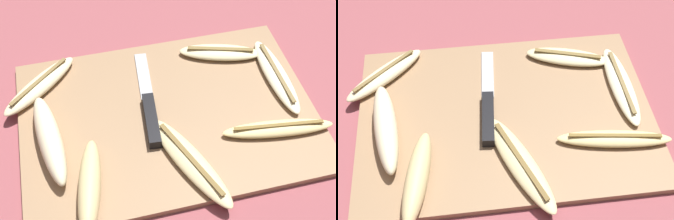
{
  "view_description": "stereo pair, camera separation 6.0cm",
  "coord_description": "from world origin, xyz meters",
  "views": [
    {
      "loc": [
        -0.12,
        -0.5,
        0.63
      ],
      "look_at": [
        0.0,
        0.0,
        0.02
      ],
      "focal_mm": 50.0,
      "sensor_mm": 36.0,
      "label": 1
    },
    {
      "loc": [
        -0.06,
        -0.51,
        0.63
      ],
      "look_at": [
        0.0,
        0.0,
        0.02
      ],
      "focal_mm": 50.0,
      "sensor_mm": 36.0,
      "label": 2
    }
  ],
  "objects": [
    {
      "name": "banana_cream_curved",
      "position": [
        -0.21,
        0.11,
        0.02
      ],
      "size": [
        0.15,
        0.14,
        0.02
      ],
      "rotation": [
        0.0,
        0.0,
        5.45
      ],
      "color": "beige",
      "rests_on": "cutting_board"
    },
    {
      "name": "banana_soft_right",
      "position": [
        0.13,
        0.12,
        0.02
      ],
      "size": [
        0.16,
        0.09,
        0.02
      ],
      "rotation": [
        0.0,
        0.0,
        1.29
      ],
      "color": "beige",
      "rests_on": "cutting_board"
    },
    {
      "name": "banana_mellow_near",
      "position": [
        0.01,
        -0.11,
        0.02
      ],
      "size": [
        0.11,
        0.2,
        0.02
      ],
      "rotation": [
        0.0,
        0.0,
        0.38
      ],
      "color": "beige",
      "rests_on": "cutting_board"
    },
    {
      "name": "banana_golden_short",
      "position": [
        0.17,
        -0.08,
        0.02
      ],
      "size": [
        0.19,
        0.06,
        0.02
      ],
      "rotation": [
        0.0,
        0.0,
        4.58
      ],
      "color": "#EDD689",
      "rests_on": "cutting_board"
    },
    {
      "name": "banana_spotted_left",
      "position": [
        -0.15,
        -0.12,
        0.03
      ],
      "size": [
        0.06,
        0.17,
        0.03
      ],
      "rotation": [
        0.0,
        0.0,
        2.97
      ],
      "color": "#DBC684",
      "rests_on": "cutting_board"
    },
    {
      "name": "knife",
      "position": [
        -0.03,
        0.0,
        0.02
      ],
      "size": [
        0.04,
        0.22,
        0.02
      ],
      "rotation": [
        0.0,
        0.0,
        -0.09
      ],
      "color": "black",
      "rests_on": "cutting_board"
    },
    {
      "name": "banana_pale_long",
      "position": [
        -0.2,
        -0.02,
        0.03
      ],
      "size": [
        0.06,
        0.19,
        0.04
      ],
      "rotation": [
        0.0,
        0.0,
        3.27
      ],
      "color": "beige",
      "rests_on": "cutting_board"
    },
    {
      "name": "banana_bright_far",
      "position": [
        0.21,
        0.03,
        0.02
      ],
      "size": [
        0.04,
        0.19,
        0.02
      ],
      "rotation": [
        0.0,
        0.0,
        0.01
      ],
      "color": "beige",
      "rests_on": "cutting_board"
    },
    {
      "name": "cutting_board",
      "position": [
        0.0,
        0.0,
        0.01
      ],
      "size": [
        0.5,
        0.36,
        0.01
      ],
      "color": "#997551",
      "rests_on": "ground_plane"
    },
    {
      "name": "ground_plane",
      "position": [
        0.0,
        0.0,
        0.0
      ],
      "size": [
        4.0,
        4.0,
        0.0
      ],
      "primitive_type": "plane",
      "color": "#93474C"
    }
  ]
}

